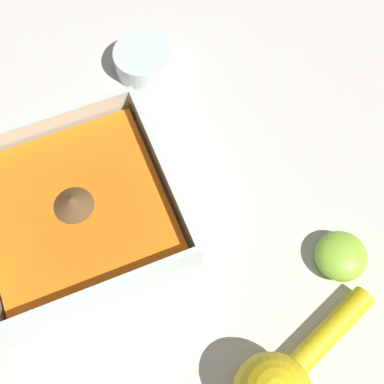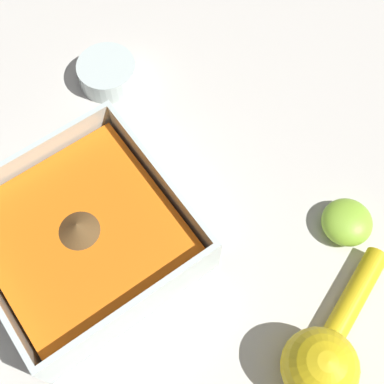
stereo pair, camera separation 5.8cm
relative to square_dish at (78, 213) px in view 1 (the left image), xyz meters
name	(u,v)px [view 1 (the left image)]	position (x,y,z in m)	size (l,w,h in m)	color
ground_plane	(75,215)	(0.01, 0.01, -0.03)	(4.00, 4.00, 0.00)	beige
square_dish	(78,213)	(0.00, 0.00, 0.00)	(0.21, 0.21, 0.07)	silver
spice_bowl	(143,61)	(0.18, -0.14, -0.01)	(0.07, 0.07, 0.03)	silver
lemon_squeezer	(281,384)	(-0.24, -0.13, 0.01)	(0.10, 0.18, 0.07)	yellow
lemon_half	(341,256)	(-0.15, -0.25, -0.01)	(0.06, 0.06, 0.03)	#93CC38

